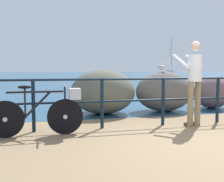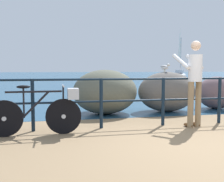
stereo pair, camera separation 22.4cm
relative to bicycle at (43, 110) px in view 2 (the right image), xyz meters
The scene contains 10 objects.
ground_plane 18.86m from the bicycle, 82.44° to the left, with size 120.00×120.00×0.10m, color #846B4C.
sea_surface 46.42m from the bicycle, 86.94° to the left, with size 120.00×90.00×0.01m, color navy.
promenade_railing 2.51m from the bicycle, ahead, with size 8.11×0.07×1.02m.
bicycle is the anchor object (origin of this frame).
person_at_railing 3.09m from the bicycle, ahead, with size 0.54×0.67×1.78m.
breakwater_boulder_main 3.96m from the bicycle, 32.60° to the left, with size 1.66×1.22×1.12m.
breakwater_boulder_left 2.62m from the bicycle, 53.86° to the left, with size 1.73×1.59×1.19m.
breakwater_boulder_right 5.54m from the bicycle, 24.84° to the left, with size 1.16×1.02×0.98m.
seagull 4.05m from the bicycle, 33.98° to the left, with size 0.23×0.33×0.23m.
sailboat 29.29m from the bicycle, 59.34° to the left, with size 3.58×4.35×6.16m.
Camera 2 is at (-2.27, -3.79, 1.22)m, focal length 43.91 mm.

